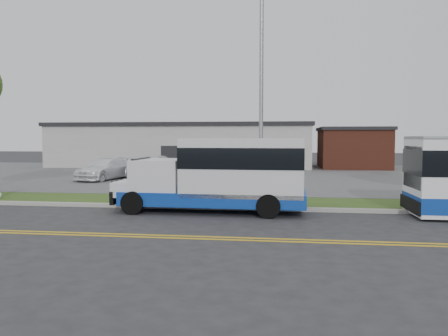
# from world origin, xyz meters

# --- Properties ---
(ground) EXTENTS (140.00, 140.00, 0.00)m
(ground) POSITION_xyz_m (0.00, 0.00, 0.00)
(ground) COLOR #28282B
(ground) RESTS_ON ground
(lane_line_north) EXTENTS (70.00, 0.12, 0.01)m
(lane_line_north) POSITION_xyz_m (0.00, -3.85, 0.01)
(lane_line_north) COLOR gold
(lane_line_north) RESTS_ON ground
(lane_line_south) EXTENTS (70.00, 0.12, 0.01)m
(lane_line_south) POSITION_xyz_m (0.00, -4.15, 0.01)
(lane_line_south) COLOR gold
(lane_line_south) RESTS_ON ground
(curb) EXTENTS (80.00, 0.30, 0.15)m
(curb) POSITION_xyz_m (0.00, 1.10, 0.07)
(curb) COLOR #9E9B93
(curb) RESTS_ON ground
(verge) EXTENTS (80.00, 3.30, 0.10)m
(verge) POSITION_xyz_m (0.00, 2.90, 0.05)
(verge) COLOR #274416
(verge) RESTS_ON ground
(parking_lot) EXTENTS (80.00, 25.00, 0.10)m
(parking_lot) POSITION_xyz_m (0.00, 17.00, 0.05)
(parking_lot) COLOR #4C4C4F
(parking_lot) RESTS_ON ground
(commercial_building) EXTENTS (25.40, 10.40, 4.35)m
(commercial_building) POSITION_xyz_m (-6.00, 27.00, 2.18)
(commercial_building) COLOR #9E9E99
(commercial_building) RESTS_ON ground
(brick_wing) EXTENTS (6.30, 7.30, 3.90)m
(brick_wing) POSITION_xyz_m (10.50, 26.00, 1.96)
(brick_wing) COLOR brown
(brick_wing) RESTS_ON ground
(streetlight_near) EXTENTS (0.35, 1.53, 9.50)m
(streetlight_near) POSITION_xyz_m (3.00, 2.73, 5.23)
(streetlight_near) COLOR gray
(streetlight_near) RESTS_ON verge
(shuttle_bus) EXTENTS (7.68, 2.73, 2.91)m
(shuttle_bus) POSITION_xyz_m (1.67, 0.58, 1.56)
(shuttle_bus) COLOR #0D3595
(shuttle_bus) RESTS_ON ground
(parked_car_a) EXTENTS (2.13, 4.72, 1.50)m
(parked_car_a) POSITION_xyz_m (-5.55, 14.12, 0.85)
(parked_car_a) COLOR #B0B1B7
(parked_car_a) RESTS_ON parking_lot
(parked_car_b) EXTENTS (3.17, 5.30, 1.44)m
(parked_car_b) POSITION_xyz_m (-7.99, 11.76, 0.82)
(parked_car_b) COLOR white
(parked_car_b) RESTS_ON parking_lot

